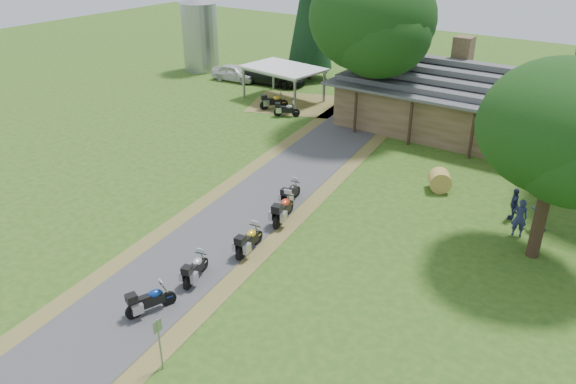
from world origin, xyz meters
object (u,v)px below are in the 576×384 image
Objects in this scene: silo at (200,34)px; motorcycle_carport_b at (287,109)px; lodge at (497,102)px; motorcycle_carport_a at (274,101)px; motorcycle_row_e at (291,192)px; motorcycle_row_d at (283,208)px; car_white_sedan at (235,71)px; car_dark_suv at (274,70)px; motorcycle_row_a at (150,299)px; carport at (283,84)px; motorcycle_row_c at (249,239)px; hay_bale at (440,180)px; motorcycle_row_b at (195,267)px.

motorcycle_carport_b is at bearing -24.90° from silo.
motorcycle_carport_a is (-15.68, -3.41, -1.78)m from lodge.
motorcycle_row_e is 1.01× the size of motorcycle_carport_b.
motorcycle_row_d reaches higher than motorcycle_row_e.
car_white_sedan reaches higher than motorcycle_carport_a.
car_dark_suv is 3.55× the size of motorcycle_row_a.
motorcycle_row_e is (10.87, -14.63, -0.74)m from carport.
car_white_sedan reaches higher than motorcycle_row_d.
motorcycle_row_c is (19.08, -21.89, -0.28)m from car_white_sedan.
lodge is at bearing 91.02° from hay_bale.
lodge is at bearing 10.72° from carport.
motorcycle_carport_b is at bearing -162.64° from lodge.
motorcycle_carport_a is (-10.93, 22.67, 0.07)m from motorcycle_row_a.
motorcycle_carport_a is 1.68× the size of hay_bale.
car_dark_suv is 3.64× the size of motorcycle_carport_b.
motorcycle_row_d is at bearing -0.61° from motorcycle_row_c.
motorcycle_carport_b is at bearing 22.30° from motorcycle_row_c.
motorcycle_row_b is at bearing 177.45° from motorcycle_row_e.
motorcycle_row_a is 16.96m from hay_bale.
car_dark_suv is at bearing 24.07° from motorcycle_row_d.
carport reaches higher than motorcycle_row_c.
silo is 1.08× the size of car_dark_suv.
car_dark_suv is at bearing 30.26° from motorcycle_row_e.
carport reaches higher than motorcycle_row_d.
carport is at bearing 152.03° from hay_bale.
motorcycle_row_d is at bearing -47.42° from carport.
silo is at bearing 60.32° from motorcycle_row_a.
motorcycle_carport_b is (14.91, -6.92, -2.79)m from silo.
motorcycle_row_c is 3.18m from motorcycle_row_d.
silo is at bearing 156.69° from hay_bale.
carport reaches higher than car_white_sedan.
motorcycle_row_a is at bearing -158.39° from car_dark_suv.
car_white_sedan is 29.04m from motorcycle_row_c.
car_white_sedan is 26.46m from motorcycle_row_d.
motorcycle_carport_a is at bearing -126.92° from car_white_sedan.
motorcycle_row_c reaches higher than motorcycle_carport_b.
carport is 27.68m from motorcycle_row_a.
motorcycle_carport_a reaches higher than motorcycle_row_c.
lodge is 3.87× the size of car_white_sedan.
lodge is 3.17× the size of silo.
motorcycle_row_a is at bearing -50.11° from silo.
car_white_sedan is (-6.99, 2.27, -0.42)m from carport.
motorcycle_row_d is at bearing -103.76° from motorcycle_carport_a.
car_white_sedan is 3.22× the size of motorcycle_carport_b.
motorcycle_row_b is 21.25m from motorcycle_carport_b.
motorcycle_row_c is 0.95× the size of motorcycle_carport_a.
lodge is 16.54m from carport.
motorcycle_carport_b is (1.86, -0.91, -0.08)m from motorcycle_carport_a.
silo is at bearing 38.61° from motorcycle_row_c.
hay_bale is (5.78, 5.78, -0.01)m from motorcycle_row_e.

